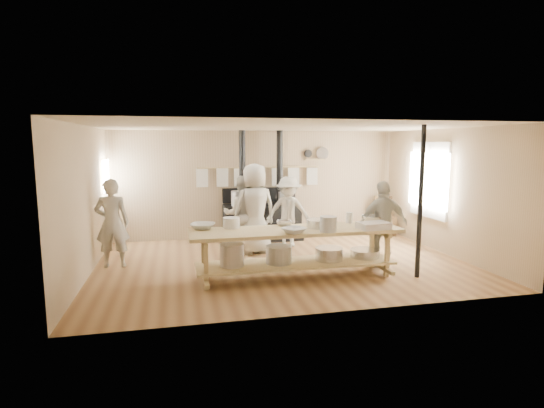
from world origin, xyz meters
name	(u,v)px	position (x,y,z in m)	size (l,w,h in m)	color
ground	(283,263)	(0.00, 0.00, 0.00)	(7.00, 7.00, 0.00)	brown
room_shell	(283,179)	(0.00, 0.00, 1.62)	(7.00, 7.00, 7.00)	tan
window_right	(430,180)	(3.47, 0.60, 1.50)	(0.09, 1.50, 1.65)	beige
left_opening	(106,176)	(-3.45, 2.00, 1.60)	(0.00, 0.90, 0.90)	white
stove	(261,218)	(-0.01, 2.12, 0.52)	(1.90, 0.75, 2.60)	black
towel_rail	(259,174)	(0.00, 2.40, 1.56)	(3.00, 0.04, 0.47)	tan
back_wall_shelf	(316,155)	(1.46, 2.43, 2.00)	(0.63, 0.14, 0.32)	tan
prep_table	(295,248)	(-0.01, -0.90, 0.52)	(3.60, 0.90, 0.85)	tan
support_post	(420,203)	(2.05, -1.35, 1.30)	(0.08, 0.08, 2.60)	black
cook_far_left	(112,223)	(-3.15, 0.45, 0.83)	(0.61, 0.40, 1.66)	#A3A190
cook_left	(242,214)	(-0.63, 1.03, 0.81)	(0.79, 0.62, 1.63)	#A3A190
cook_center	(255,209)	(-0.40, 0.86, 0.94)	(0.92, 0.60, 1.89)	#A3A190
cook_right	(383,224)	(1.78, -0.58, 0.80)	(0.94, 0.39, 1.61)	#A3A190
cook_by_window	(288,212)	(0.46, 1.34, 0.78)	(1.01, 0.58, 1.57)	#A3A190
chair	(385,223)	(3.15, 1.97, 0.29)	(0.52, 0.52, 0.97)	#523E20
bowl_white_a	(203,226)	(-1.55, -0.57, 0.90)	(0.41, 0.41, 0.10)	silver
bowl_steel_a	(284,223)	(-0.12, -0.57, 0.89)	(0.29, 0.29, 0.09)	silver
bowl_white_b	(294,230)	(-0.13, -1.23, 0.90)	(0.37, 0.37, 0.09)	silver
bowl_steel_b	(372,219)	(1.55, -0.57, 0.91)	(0.38, 0.38, 0.12)	silver
roasting_pan	(374,226)	(1.29, -1.18, 0.91)	(0.51, 0.34, 0.11)	#B2B2B7
mixing_bowl_large	(319,223)	(0.43, -0.86, 0.92)	(0.44, 0.44, 0.14)	silver
bucket_galv	(328,224)	(0.45, -1.23, 0.98)	(0.28, 0.28, 0.25)	gray
deep_bowl_enamel	(231,223)	(-1.06, -0.57, 0.94)	(0.29, 0.29, 0.18)	silver
pitcher	(349,218)	(1.11, -0.57, 0.95)	(0.12, 0.12, 0.19)	silver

